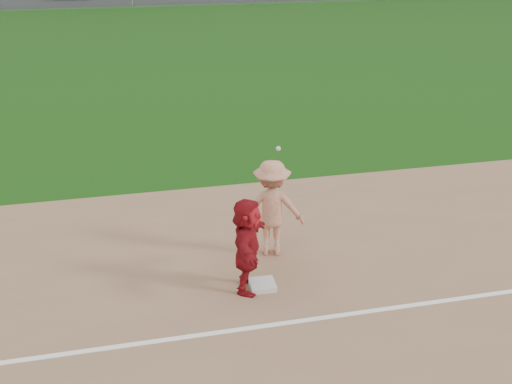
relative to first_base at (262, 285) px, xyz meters
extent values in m
plane|color=#15410C|center=(0.17, -0.32, -0.07)|extent=(160.00, 160.00, 0.00)
cube|color=white|center=(0.17, -1.12, -0.04)|extent=(60.00, 0.10, 0.01)
cube|color=silver|center=(0.00, 0.00, 0.00)|extent=(0.46, 0.46, 0.10)
imported|color=maroon|center=(-0.25, 0.03, 0.78)|extent=(0.96, 1.62, 1.67)
imported|color=#AAAAAD|center=(0.47, 1.18, 0.88)|extent=(1.33, 0.95, 1.85)
sphere|color=silver|center=(0.33, 0.29, 2.35)|extent=(0.08, 0.08, 0.08)
camera|label=1|loc=(-2.33, -9.22, 5.76)|focal=45.00mm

